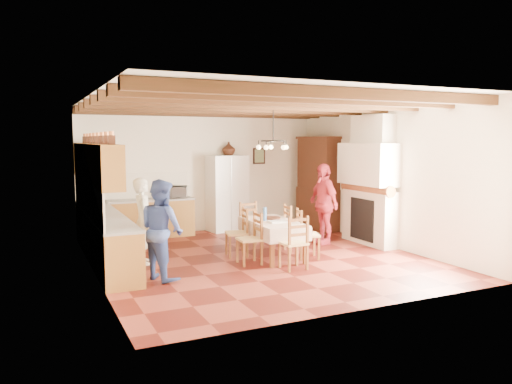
# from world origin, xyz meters

# --- Properties ---
(floor) EXTENTS (6.00, 6.50, 0.02)m
(floor) POSITION_xyz_m (0.00, 0.00, -0.01)
(floor) COLOR #46120D
(floor) RESTS_ON ground
(ceiling) EXTENTS (6.00, 6.50, 0.02)m
(ceiling) POSITION_xyz_m (0.00, 0.00, 3.01)
(ceiling) COLOR silver
(ceiling) RESTS_ON ground
(wall_back) EXTENTS (6.00, 0.02, 3.00)m
(wall_back) POSITION_xyz_m (0.00, 3.26, 1.50)
(wall_back) COLOR #F4E5CB
(wall_back) RESTS_ON ground
(wall_front) EXTENTS (6.00, 0.02, 3.00)m
(wall_front) POSITION_xyz_m (0.00, -3.26, 1.50)
(wall_front) COLOR #F4E5CB
(wall_front) RESTS_ON ground
(wall_left) EXTENTS (0.02, 6.50, 3.00)m
(wall_left) POSITION_xyz_m (-3.01, 0.00, 1.50)
(wall_left) COLOR #F4E5CB
(wall_left) RESTS_ON ground
(wall_right) EXTENTS (0.02, 6.50, 3.00)m
(wall_right) POSITION_xyz_m (3.01, 0.00, 1.50)
(wall_right) COLOR #F4E5CB
(wall_right) RESTS_ON ground
(ceiling_beams) EXTENTS (6.00, 6.30, 0.16)m
(ceiling_beams) POSITION_xyz_m (0.00, 0.00, 2.91)
(ceiling_beams) COLOR #342310
(ceiling_beams) RESTS_ON ground
(lower_cabinets_left) EXTENTS (0.60, 4.30, 0.86)m
(lower_cabinets_left) POSITION_xyz_m (-2.70, 1.05, 0.43)
(lower_cabinets_left) COLOR brown
(lower_cabinets_left) RESTS_ON ground
(lower_cabinets_back) EXTENTS (2.30, 0.60, 0.86)m
(lower_cabinets_back) POSITION_xyz_m (-1.55, 2.95, 0.43)
(lower_cabinets_back) COLOR brown
(lower_cabinets_back) RESTS_ON ground
(countertop_left) EXTENTS (0.62, 4.30, 0.04)m
(countertop_left) POSITION_xyz_m (-2.70, 1.05, 0.88)
(countertop_left) COLOR slate
(countertop_left) RESTS_ON lower_cabinets_left
(countertop_back) EXTENTS (2.34, 0.62, 0.04)m
(countertop_back) POSITION_xyz_m (-1.55, 2.95, 0.88)
(countertop_back) COLOR slate
(countertop_back) RESTS_ON lower_cabinets_back
(backsplash_left) EXTENTS (0.03, 4.30, 0.60)m
(backsplash_left) POSITION_xyz_m (-2.98, 1.05, 1.20)
(backsplash_left) COLOR beige
(backsplash_left) RESTS_ON ground
(backsplash_back) EXTENTS (2.30, 0.03, 0.60)m
(backsplash_back) POSITION_xyz_m (-1.55, 3.23, 1.20)
(backsplash_back) COLOR beige
(backsplash_back) RESTS_ON ground
(upper_cabinets) EXTENTS (0.35, 4.20, 0.70)m
(upper_cabinets) POSITION_xyz_m (-2.83, 1.05, 1.85)
(upper_cabinets) COLOR brown
(upper_cabinets) RESTS_ON ground
(fireplace) EXTENTS (0.56, 1.60, 2.80)m
(fireplace) POSITION_xyz_m (2.72, 0.20, 1.40)
(fireplace) COLOR beige
(fireplace) RESTS_ON ground
(wall_picture) EXTENTS (0.34, 0.03, 0.42)m
(wall_picture) POSITION_xyz_m (1.55, 3.23, 1.85)
(wall_picture) COLOR black
(wall_picture) RESTS_ON ground
(refrigerator) EXTENTS (1.03, 0.88, 1.88)m
(refrigerator) POSITION_xyz_m (0.55, 3.09, 0.94)
(refrigerator) COLOR white
(refrigerator) RESTS_ON floor
(hutch) EXTENTS (0.66, 1.34, 2.35)m
(hutch) POSITION_xyz_m (2.75, 2.22, 1.18)
(hutch) COLOR #391C0F
(hutch) RESTS_ON floor
(dining_table) EXTENTS (0.91, 1.66, 0.71)m
(dining_table) POSITION_xyz_m (0.30, -0.04, 0.63)
(dining_table) COLOR white
(dining_table) RESTS_ON floor
(chandelier) EXTENTS (0.47, 0.47, 0.03)m
(chandelier) POSITION_xyz_m (0.30, -0.04, 2.25)
(chandelier) COLOR black
(chandelier) RESTS_ON ground
(chair_left_near) EXTENTS (0.42, 0.44, 0.96)m
(chair_left_near) POSITION_xyz_m (-0.33, -0.34, 0.48)
(chair_left_near) COLOR brown
(chair_left_near) RESTS_ON floor
(chair_left_far) EXTENTS (0.47, 0.49, 0.96)m
(chair_left_far) POSITION_xyz_m (-0.31, 0.32, 0.48)
(chair_left_far) COLOR brown
(chair_left_far) RESTS_ON floor
(chair_right_near) EXTENTS (0.51, 0.52, 0.96)m
(chair_right_near) POSITION_xyz_m (0.87, -0.41, 0.48)
(chair_right_near) COLOR brown
(chair_right_near) RESTS_ON floor
(chair_right_far) EXTENTS (0.46, 0.48, 0.96)m
(chair_right_far) POSITION_xyz_m (0.97, 0.25, 0.48)
(chair_right_far) COLOR brown
(chair_right_far) RESTS_ON floor
(chair_end_near) EXTENTS (0.43, 0.41, 0.96)m
(chair_end_near) POSITION_xyz_m (0.23, -0.98, 0.48)
(chair_end_near) COLOR brown
(chair_end_near) RESTS_ON floor
(chair_end_far) EXTENTS (0.42, 0.40, 0.96)m
(chair_end_far) POSITION_xyz_m (0.28, 0.92, 0.48)
(chair_end_far) COLOR brown
(chair_end_far) RESTS_ON floor
(person_man) EXTENTS (0.46, 0.63, 1.59)m
(person_man) POSITION_xyz_m (-2.07, 0.51, 0.80)
(person_man) COLOR beige
(person_man) RESTS_ON floor
(person_woman_blue) EXTENTS (0.86, 0.96, 1.64)m
(person_woman_blue) POSITION_xyz_m (-2.03, -0.63, 0.82)
(person_woman_blue) COLOR #33478A
(person_woman_blue) RESTS_ON floor
(person_woman_red) EXTENTS (0.46, 1.04, 1.76)m
(person_woman_red) POSITION_xyz_m (1.88, 0.64, 0.88)
(person_woman_red) COLOR #BB2D3A
(person_woman_red) RESTS_ON floor
(microwave) EXTENTS (0.58, 0.48, 0.27)m
(microwave) POSITION_xyz_m (-0.75, 2.95, 1.04)
(microwave) COLOR silver
(microwave) RESTS_ON countertop_back
(fridge_vase) EXTENTS (0.38, 0.38, 0.34)m
(fridge_vase) POSITION_xyz_m (0.65, 3.09, 2.05)
(fridge_vase) COLOR #391C0F
(fridge_vase) RESTS_ON refrigerator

